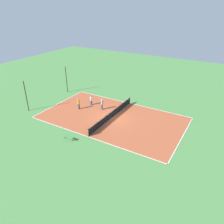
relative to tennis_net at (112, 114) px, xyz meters
name	(u,v)px	position (x,y,z in m)	size (l,w,h in m)	color
ground_plane	(112,118)	(0.00, 0.00, -0.57)	(80.00, 80.00, 0.00)	#518E47
court_surface	(112,118)	(0.00, 0.00, -0.56)	(11.31, 19.55, 0.02)	#B75633
tennis_net	(112,114)	(0.00, 0.00, 0.00)	(11.11, 0.10, 1.08)	black
bench	(68,137)	(-7.24, 1.66, -0.19)	(0.36, 1.40, 0.45)	#4C8C4C
player_far_white	(91,100)	(2.04, 4.96, 0.30)	(0.99, 0.61, 1.50)	navy
player_baseline_gray	(102,103)	(1.48, 2.59, 0.44)	(0.50, 0.50, 1.73)	navy
player_center_orange	(78,103)	(-0.16, 5.70, 0.40)	(0.41, 0.41, 1.67)	#4C4C51
tennis_ball_left_sideline	(128,115)	(1.83, -1.64, -0.52)	(0.07, 0.07, 0.07)	#CCE033
tennis_ball_midcourt	(73,99)	(2.28, 8.82, -0.52)	(0.07, 0.07, 0.07)	#CCE033
tennis_ball_far_baseline	(116,119)	(-0.20, -0.69, -0.52)	(0.07, 0.07, 0.07)	#CCE033
fence_post_back_left	(26,96)	(-4.34, 11.79, 1.73)	(0.12, 0.12, 4.61)	black
fence_post_back_right	(66,80)	(4.34, 11.79, 1.73)	(0.12, 0.12, 4.61)	black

